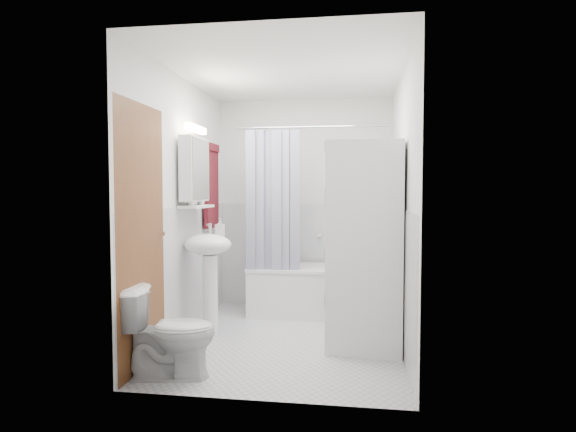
# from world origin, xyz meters

# --- Properties ---
(floor) EXTENTS (2.60, 2.60, 0.00)m
(floor) POSITION_xyz_m (0.00, 0.00, 0.00)
(floor) COLOR silver
(floor) RESTS_ON ground
(room_walls) EXTENTS (2.60, 2.60, 2.60)m
(room_walls) POSITION_xyz_m (0.00, 0.00, 1.49)
(room_walls) COLOR white
(room_walls) RESTS_ON ground
(wainscot) EXTENTS (1.98, 2.58, 2.58)m
(wainscot) POSITION_xyz_m (0.00, 0.29, 0.60)
(wainscot) COLOR white
(wainscot) RESTS_ON ground
(door) EXTENTS (0.05, 2.00, 2.00)m
(door) POSITION_xyz_m (-0.95, -0.55, 1.00)
(door) COLOR brown
(door) RESTS_ON ground
(bathtub) EXTENTS (1.37, 0.65, 0.52)m
(bathtub) POSITION_xyz_m (0.13, 0.92, 0.29)
(bathtub) COLOR white
(bathtub) RESTS_ON ground
(tub_spout) EXTENTS (0.04, 0.12, 0.04)m
(tub_spout) POSITION_xyz_m (0.33, 1.25, 0.84)
(tub_spout) COLOR silver
(tub_spout) RESTS_ON room_walls
(curtain_rod) EXTENTS (1.55, 0.02, 0.02)m
(curtain_rod) POSITION_xyz_m (0.13, 0.66, 2.00)
(curtain_rod) COLOR silver
(curtain_rod) RESTS_ON room_walls
(shower_curtain) EXTENTS (0.55, 0.02, 1.45)m
(shower_curtain) POSITION_xyz_m (-0.27, 0.66, 1.25)
(shower_curtain) COLOR #131842
(shower_curtain) RESTS_ON curtain_rod
(sink) EXTENTS (0.44, 0.37, 1.04)m
(sink) POSITION_xyz_m (-0.75, 0.02, 0.70)
(sink) COLOR white
(sink) RESTS_ON ground
(medicine_cabinet) EXTENTS (0.13, 0.50, 0.71)m
(medicine_cabinet) POSITION_xyz_m (-0.90, 0.10, 1.57)
(medicine_cabinet) COLOR white
(medicine_cabinet) RESTS_ON room_walls
(shelf) EXTENTS (0.18, 0.54, 0.02)m
(shelf) POSITION_xyz_m (-0.89, 0.10, 1.20)
(shelf) COLOR silver
(shelf) RESTS_ON room_walls
(shower_caddy) EXTENTS (0.22, 0.06, 0.02)m
(shower_caddy) POSITION_xyz_m (0.38, 1.24, 1.15)
(shower_caddy) COLOR silver
(shower_caddy) RESTS_ON room_walls
(towel) EXTENTS (0.07, 0.38, 0.91)m
(towel) POSITION_xyz_m (-0.94, 0.72, 1.42)
(towel) COLOR maroon
(towel) RESTS_ON room_walls
(washer_dryer) EXTENTS (0.65, 0.64, 1.76)m
(washer_dryer) POSITION_xyz_m (0.68, -0.11, 0.88)
(washer_dryer) COLOR white
(washer_dryer) RESTS_ON ground
(toilet) EXTENTS (0.72, 0.48, 0.65)m
(toilet) POSITION_xyz_m (-0.72, -1.00, 0.32)
(toilet) COLOR white
(toilet) RESTS_ON ground
(soap_pump) EXTENTS (0.08, 0.17, 0.08)m
(soap_pump) POSITION_xyz_m (-0.71, 0.25, 0.95)
(soap_pump) COLOR gray
(soap_pump) RESTS_ON sink
(shelf_bottle) EXTENTS (0.07, 0.18, 0.07)m
(shelf_bottle) POSITION_xyz_m (-0.89, -0.05, 1.25)
(shelf_bottle) COLOR gray
(shelf_bottle) RESTS_ON shelf
(shelf_cup) EXTENTS (0.10, 0.09, 0.10)m
(shelf_cup) POSITION_xyz_m (-0.89, 0.22, 1.26)
(shelf_cup) COLOR gray
(shelf_cup) RESTS_ON shelf
(shampoo_a) EXTENTS (0.13, 0.17, 0.13)m
(shampoo_a) POSITION_xyz_m (0.35, 1.24, 1.23)
(shampoo_a) COLOR gray
(shampoo_a) RESTS_ON shower_caddy
(shampoo_b) EXTENTS (0.08, 0.21, 0.08)m
(shampoo_b) POSITION_xyz_m (0.47, 1.24, 1.20)
(shampoo_b) COLOR #2A279C
(shampoo_b) RESTS_ON shower_caddy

